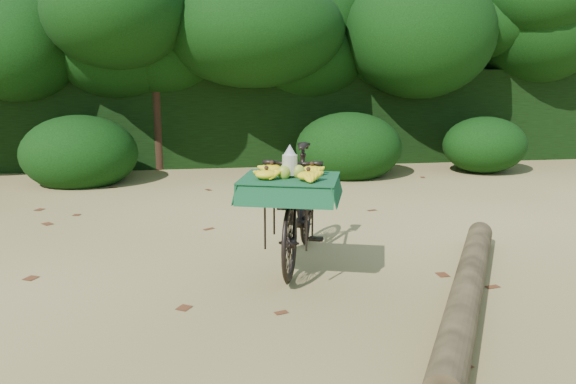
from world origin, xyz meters
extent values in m
plane|color=tan|center=(0.00, 0.00, 0.00)|extent=(80.00, 80.00, 0.00)
imported|color=black|center=(-0.09, -0.08, 0.59)|extent=(1.10, 2.04, 1.18)
cube|color=black|center=(-0.27, -0.65, 0.97)|extent=(0.56, 0.62, 0.03)
cube|color=#144D24|center=(-0.27, -0.65, 0.99)|extent=(1.02, 0.92, 0.01)
ellipsoid|color=olive|center=(-0.19, -0.67, 1.05)|extent=(0.11, 0.09, 0.12)
ellipsoid|color=olive|center=(-0.29, -0.58, 1.05)|extent=(0.11, 0.09, 0.12)
ellipsoid|color=olive|center=(-0.33, -0.70, 1.05)|extent=(0.11, 0.09, 0.12)
cylinder|color=#EAE5C6|center=(-0.27, -0.64, 1.10)|extent=(0.14, 0.14, 0.18)
cylinder|color=brown|center=(1.15, -1.33, 0.13)|extent=(1.93, 3.23, 0.26)
cube|color=black|center=(0.00, 6.30, 0.90)|extent=(26.00, 1.80, 1.80)
camera|label=1|loc=(-1.05, -5.90, 2.03)|focal=38.00mm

